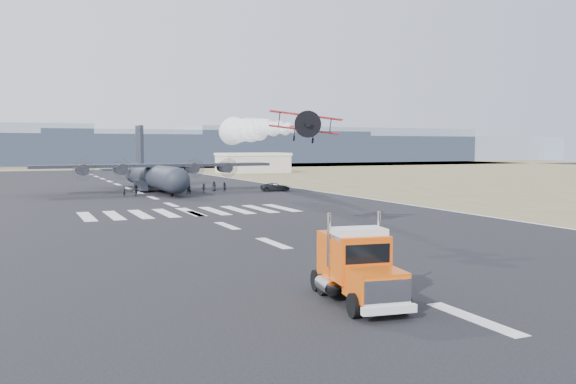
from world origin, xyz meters
TOP-DOWN VIEW (x-y plane):
  - ground at (0.00, 0.00)m, footprint 500.00×500.00m
  - scrub_far at (0.00, 230.00)m, footprint 500.00×80.00m
  - runway_markings at (0.00, 60.00)m, footprint 60.00×260.00m
  - ridge_seg_d at (0.00, 260.00)m, footprint 150.00×50.00m
  - ridge_seg_e at (65.00, 260.00)m, footprint 150.00×50.00m
  - ridge_seg_f at (130.00, 260.00)m, footprint 150.00×50.00m
  - ridge_seg_g at (195.00, 260.00)m, footprint 150.00×50.00m
  - hangar_right at (46.00, 150.00)m, footprint 20.50×12.50m
  - semi_truck at (-3.34, 4.92)m, footprint 3.80×8.66m
  - aerobatic_biplane at (4.98, 28.48)m, footprint 6.67×6.07m
  - smoke_trail at (10.37, 61.11)m, footprint 8.73×40.39m
  - transport_aircraft at (2.95, 85.66)m, footprint 41.09×33.86m
  - support_vehicle at (22.69, 77.36)m, footprint 5.59×3.41m
  - crew_a at (7.22, 77.65)m, footprint 0.76×0.72m
  - crew_b at (7.08, 77.66)m, footprint 1.04×1.03m
  - crew_c at (10.05, 78.77)m, footprint 1.15×0.89m
  - crew_d at (6.25, 81.62)m, footprint 1.14×0.98m
  - crew_e at (12.84, 82.01)m, footprint 0.92×0.65m
  - crew_f at (-1.75, 76.63)m, footprint 0.69×1.73m
  - crew_g at (-3.68, 76.03)m, footprint 0.72×0.77m
  - crew_h at (14.14, 80.08)m, footprint 0.71×0.90m

SIDE VIEW (x-z plane):
  - ground at x=0.00m, z-range 0.00..0.00m
  - scrub_far at x=0.00m, z-range 0.00..0.00m
  - runway_markings at x=0.00m, z-range 0.00..0.01m
  - support_vehicle at x=22.69m, z-range 0.00..1.45m
  - crew_a at x=7.22m, z-range 0.00..1.61m
  - crew_c at x=10.05m, z-range 0.00..1.61m
  - crew_h at x=14.14m, z-range 0.00..1.62m
  - crew_g at x=-3.68m, z-range 0.00..1.69m
  - crew_e at x=12.84m, z-range 0.00..1.73m
  - crew_d at x=6.25m, z-range 0.00..1.74m
  - crew_f at x=-1.75m, z-range 0.00..1.82m
  - crew_b at x=7.08m, z-range 0.00..1.87m
  - semi_truck at x=-3.34m, z-range -0.03..3.78m
  - hangar_right at x=46.00m, z-range 0.06..5.96m
  - transport_aircraft at x=2.95m, z-range -2.88..9.01m
  - ridge_seg_d at x=0.00m, z-range 0.00..13.00m
  - ridge_seg_g at x=195.00m, z-range 0.00..13.00m
  - ridge_seg_e at x=65.00m, z-range 0.00..15.00m
  - ridge_seg_f at x=130.00m, z-range 0.00..17.00m
  - aerobatic_biplane at x=4.98m, z-range 8.42..11.30m
  - smoke_trail at x=10.37m, z-range 8.09..12.25m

